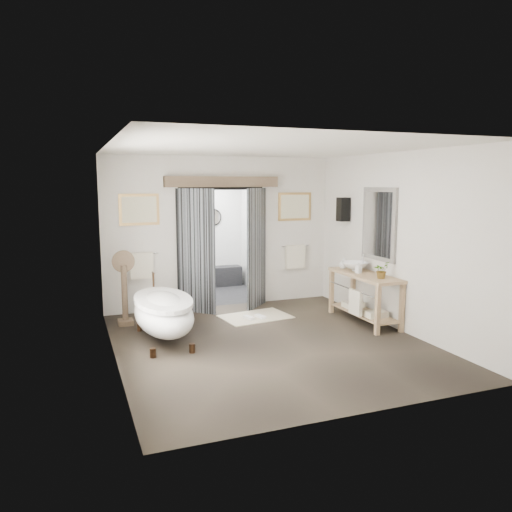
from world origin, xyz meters
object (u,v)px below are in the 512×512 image
(vanity, at_px, (364,294))
(rug, at_px, (256,317))
(basin, at_px, (355,266))
(clawfoot_tub, at_px, (163,312))

(vanity, relative_size, rug, 1.33)
(vanity, relative_size, basin, 3.46)
(vanity, xyz_separation_m, basin, (0.01, 0.31, 0.42))
(rug, distance_m, basin, 1.99)
(basin, bearing_deg, rug, 141.54)
(rug, bearing_deg, basin, -21.37)
(clawfoot_tub, distance_m, rug, 2.01)
(clawfoot_tub, distance_m, vanity, 3.44)
(rug, bearing_deg, vanity, -30.30)
(vanity, bearing_deg, rug, 149.70)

